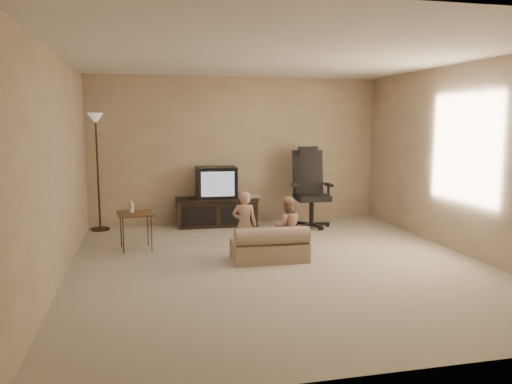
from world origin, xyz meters
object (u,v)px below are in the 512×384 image
Objects in this scene: tv_stand at (217,201)px; toddler_left at (244,225)px; toddler_right at (287,227)px; side_table at (135,214)px; child_sofa at (270,247)px; office_chair at (310,198)px; floor_lamp at (97,145)px.

tv_stand is 2.09m from toddler_left.
toddler_left is at bearing -2.70° from toddler_right.
tv_stand is 1.78× the size of toddler_right.
side_table is 1.94m from child_sofa.
tv_stand is at bearing 166.68° from office_chair.
child_sofa is (2.23, -2.38, -1.18)m from floor_lamp.
office_chair is 0.71× the size of floor_lamp.
toddler_right is (0.27, 0.17, 0.21)m from child_sofa.
toddler_left reaches higher than toddler_right.
side_table is at bearing -132.40° from tv_stand.
floor_lamp is at bearing -29.30° from toddler_left.
tv_stand is 1.05× the size of office_chair.
child_sofa is 1.20× the size of toddler_right.
office_chair is 3.56m from floor_lamp.
side_table is at bearing -19.14° from toddler_right.
office_chair is at bearing -112.80° from toddler_left.
office_chair is at bearing 18.02° from side_table.
floor_lamp is 2.38× the size of toddler_right.
toddler_right is at bearing -167.87° from toddler_left.
child_sofa is at bearing -119.52° from office_chair.
side_table reaches higher than child_sofa.
tv_stand is at bearing -70.29° from toddler_left.
office_chair is (1.51, -0.42, 0.07)m from tv_stand.
side_table is at bearing -10.07° from toddler_left.
side_table is at bearing -67.55° from floor_lamp.
office_chair is at bearing -114.17° from toddler_right.
side_table is (-1.32, -1.34, 0.08)m from tv_stand.
toddler_right is at bearing -115.46° from office_chair.
toddler_right reaches higher than child_sofa.
office_chair is 1.95m from toddler_right.
tv_stand is 1.48× the size of child_sofa.
floor_lamp is (-1.90, 0.06, 0.96)m from tv_stand.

